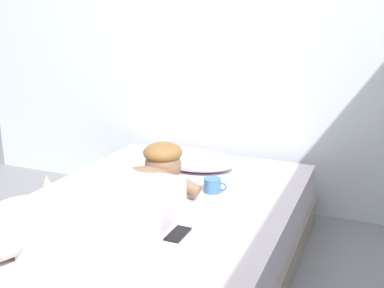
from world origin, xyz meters
name	(u,v)px	position (x,y,z in m)	size (l,w,h in m)	color
back_wall	(222,18)	(0.00, 1.36, 1.25)	(4.00, 0.12, 2.50)	silver
bed	(149,243)	(0.04, 0.23, 0.18)	(1.33, 1.99, 0.37)	gray
pillow	(194,160)	(0.01, 0.86, 0.43)	(0.52, 0.32, 0.11)	silver
person_lying	(126,199)	(0.02, 0.07, 0.48)	(0.43, 0.92, 0.27)	silver
dog	(16,223)	(-0.25, -0.31, 0.47)	(0.26, 0.57, 0.21)	beige
coffee_cup	(213,185)	(0.25, 0.54, 0.41)	(0.12, 0.09, 0.07)	teal
cell_phone	(178,234)	(0.29, 0.03, 0.38)	(0.07, 0.14, 0.01)	black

